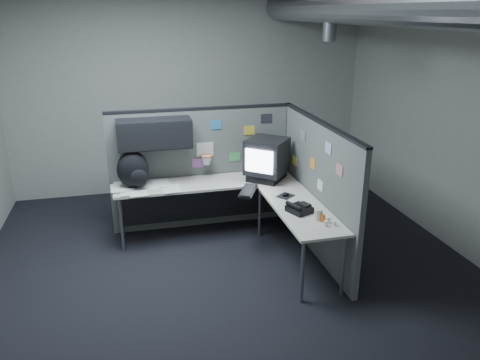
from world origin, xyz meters
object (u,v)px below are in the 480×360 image
object	(u,v)px
monitor	(267,159)
phone	(299,208)
keyboard	(248,191)
backpack	(133,170)
desk	(229,197)

from	to	relation	value
monitor	phone	distance (m)	1.12
keyboard	backpack	world-z (taller)	backpack
monitor	backpack	size ratio (longest dim) A/B	1.41
monitor	phone	size ratio (longest dim) A/B	2.18
phone	backpack	distance (m)	2.09
keyboard	backpack	size ratio (longest dim) A/B	1.03
monitor	backpack	world-z (taller)	monitor
phone	backpack	xyz separation A→B (m)	(-1.71, 1.18, 0.19)
keyboard	desk	bearing A→B (deg)	113.45
phone	monitor	bearing A→B (deg)	78.78
keyboard	phone	world-z (taller)	phone
phone	keyboard	bearing A→B (deg)	106.07
desk	backpack	xyz separation A→B (m)	(-1.13, 0.28, 0.34)
backpack	desk	bearing A→B (deg)	-18.64
desk	backpack	world-z (taller)	backpack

